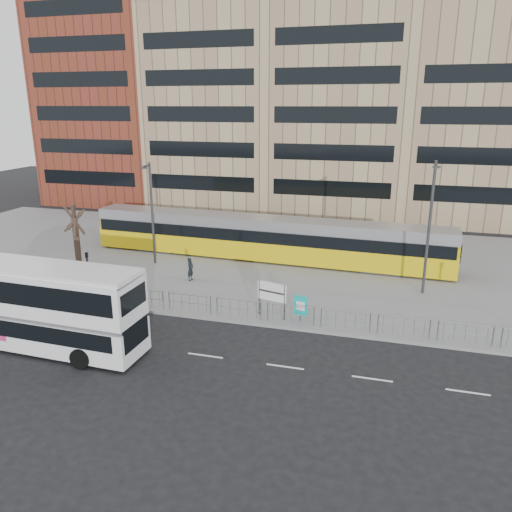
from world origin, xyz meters
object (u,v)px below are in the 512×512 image
(double_decker_bus, at_px, (37,303))
(pedestrian, at_px, (190,269))
(traffic_light_west, at_px, (88,270))
(tram, at_px, (265,238))
(lamp_post_west, at_px, (152,209))
(ad_panel, at_px, (301,306))
(bare_tree, at_px, (72,201))
(station_sign, at_px, (272,293))
(lamp_post_east, at_px, (430,224))

(double_decker_bus, xyz_separation_m, pedestrian, (3.49, 10.92, -1.41))
(traffic_light_west, bearing_deg, tram, 46.19)
(lamp_post_west, bearing_deg, ad_panel, -30.32)
(bare_tree, bearing_deg, lamp_post_west, 37.95)
(tram, height_order, ad_panel, tram)
(bare_tree, bearing_deg, station_sign, -14.62)
(ad_panel, xyz_separation_m, bare_tree, (-17.00, 4.08, 4.30))
(bare_tree, bearing_deg, pedestrian, 3.39)
(double_decker_bus, distance_m, lamp_post_west, 13.93)
(pedestrian, height_order, traffic_light_west, traffic_light_west)
(lamp_post_east, bearing_deg, tram, 158.90)
(lamp_post_west, distance_m, bare_tree, 5.53)
(double_decker_bus, height_order, lamp_post_west, lamp_post_west)
(ad_panel, bearing_deg, tram, 123.99)
(station_sign, height_order, pedestrian, station_sign)
(double_decker_bus, relative_size, ad_panel, 7.36)
(traffic_light_west, bearing_deg, ad_panel, -5.85)
(double_decker_bus, bearing_deg, tram, 69.31)
(double_decker_bus, xyz_separation_m, station_sign, (10.36, 6.42, -0.78))
(station_sign, relative_size, lamp_post_east, 0.24)
(bare_tree, bearing_deg, tram, 29.13)
(tram, height_order, lamp_post_east, lamp_post_east)
(traffic_light_west, relative_size, lamp_post_west, 0.41)
(station_sign, relative_size, ad_panel, 1.38)
(tram, bearing_deg, ad_panel, -63.09)
(pedestrian, height_order, lamp_post_east, lamp_post_east)
(station_sign, relative_size, lamp_post_west, 0.27)
(lamp_post_east, bearing_deg, station_sign, -143.62)
(lamp_post_west, distance_m, lamp_post_east, 19.52)
(double_decker_bus, distance_m, traffic_light_west, 5.94)
(lamp_post_east, bearing_deg, lamp_post_west, 176.70)
(double_decker_bus, bearing_deg, traffic_light_west, 101.94)
(double_decker_bus, xyz_separation_m, lamp_post_east, (18.81, 12.65, 2.39))
(station_sign, xyz_separation_m, ad_panel, (1.67, -0.09, -0.56))
(traffic_light_west, bearing_deg, station_sign, -5.10)
(double_decker_bus, bearing_deg, lamp_post_west, 94.67)
(station_sign, bearing_deg, tram, 121.14)
(traffic_light_west, relative_size, bare_tree, 0.44)
(double_decker_bus, bearing_deg, station_sign, 33.65)
(ad_panel, relative_size, bare_tree, 0.21)
(pedestrian, relative_size, bare_tree, 0.23)
(tram, distance_m, bare_tree, 14.28)
(pedestrian, bearing_deg, bare_tree, 102.53)
(ad_panel, bearing_deg, traffic_light_west, -168.25)
(tram, relative_size, bare_tree, 4.02)
(station_sign, distance_m, ad_panel, 1.76)
(traffic_light_west, distance_m, bare_tree, 6.83)
(ad_panel, distance_m, traffic_light_west, 13.13)
(tram, height_order, lamp_post_west, lamp_post_west)
(station_sign, distance_m, bare_tree, 16.28)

